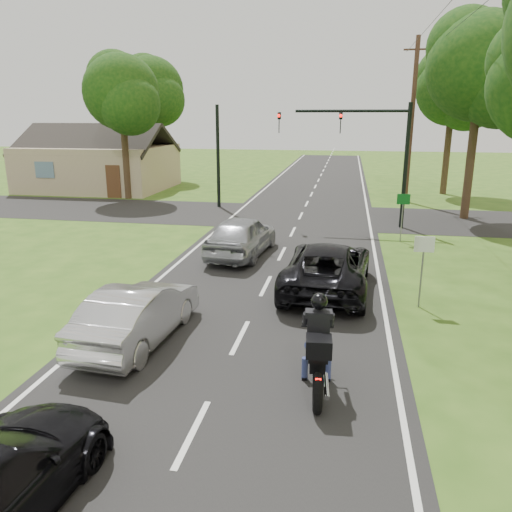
# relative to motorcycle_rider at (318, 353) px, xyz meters

# --- Properties ---
(ground) EXTENTS (140.00, 140.00, 0.00)m
(ground) POSITION_rel_motorcycle_rider_xyz_m (-2.06, 2.14, -0.82)
(ground) COLOR #315518
(ground) RESTS_ON ground
(road) EXTENTS (8.00, 100.00, 0.01)m
(road) POSITION_rel_motorcycle_rider_xyz_m (-2.06, 12.14, -0.81)
(road) COLOR black
(road) RESTS_ON ground
(cross_road) EXTENTS (60.00, 7.00, 0.01)m
(cross_road) POSITION_rel_motorcycle_rider_xyz_m (-2.06, 18.14, -0.82)
(cross_road) COLOR black
(cross_road) RESTS_ON ground
(motorcycle_rider) EXTENTS (0.70, 2.43, 2.09)m
(motorcycle_rider) POSITION_rel_motorcycle_rider_xyz_m (0.00, 0.00, 0.00)
(motorcycle_rider) COLOR black
(motorcycle_rider) RESTS_ON ground
(dark_suv) EXTENTS (2.81, 5.63, 1.53)m
(dark_suv) POSITION_rel_motorcycle_rider_xyz_m (-0.08, 6.14, -0.04)
(dark_suv) COLOR black
(dark_suv) RESTS_ON road
(silver_sedan) EXTENTS (1.82, 4.48, 1.45)m
(silver_sedan) POSITION_rel_motorcycle_rider_xyz_m (-4.48, 1.51, -0.09)
(silver_sedan) COLOR silver
(silver_sedan) RESTS_ON road
(silver_suv) EXTENTS (2.37, 4.90, 1.61)m
(silver_suv) POSITION_rel_motorcycle_rider_xyz_m (-3.60, 9.64, -0.00)
(silver_suv) COLOR #9EA0A5
(silver_suv) RESTS_ON road
(traffic_signal) EXTENTS (6.38, 0.44, 6.00)m
(traffic_signal) POSITION_rel_motorcycle_rider_xyz_m (1.28, 16.14, 3.32)
(traffic_signal) COLOR black
(traffic_signal) RESTS_ON ground
(signal_pole_far) EXTENTS (0.20, 0.20, 6.00)m
(signal_pole_far) POSITION_rel_motorcycle_rider_xyz_m (-7.26, 20.14, 2.18)
(signal_pole_far) COLOR black
(signal_pole_far) RESTS_ON ground
(utility_pole_far) EXTENTS (1.60, 0.28, 10.00)m
(utility_pole_far) POSITION_rel_motorcycle_rider_xyz_m (4.14, 24.14, 4.26)
(utility_pole_far) COLOR #513124
(utility_pole_far) RESTS_ON ground
(sign_white) EXTENTS (0.55, 0.07, 2.12)m
(sign_white) POSITION_rel_motorcycle_rider_xyz_m (2.64, 5.12, 0.78)
(sign_white) COLOR slate
(sign_white) RESTS_ON ground
(sign_green) EXTENTS (0.55, 0.07, 2.12)m
(sign_green) POSITION_rel_motorcycle_rider_xyz_m (2.84, 13.12, 0.78)
(sign_green) COLOR slate
(sign_green) RESTS_ON ground
(tree_row_d) EXTENTS (5.76, 5.58, 10.45)m
(tree_row_d) POSITION_rel_motorcycle_rider_xyz_m (7.05, 18.90, 6.61)
(tree_row_d) COLOR #332316
(tree_row_d) RESTS_ON ground
(tree_row_e) EXTENTS (5.28, 5.12, 9.61)m
(tree_row_e) POSITION_rel_motorcycle_rider_xyz_m (7.42, 27.92, 6.01)
(tree_row_e) COLOR #332316
(tree_row_e) RESTS_ON ground
(tree_left_near) EXTENTS (5.12, 4.96, 9.22)m
(tree_left_near) POSITION_rel_motorcycle_rider_xyz_m (-13.79, 21.93, 5.71)
(tree_left_near) COLOR #332316
(tree_left_near) RESTS_ON ground
(tree_left_far) EXTENTS (5.76, 5.58, 10.14)m
(tree_left_far) POSITION_rel_motorcycle_rider_xyz_m (-15.75, 31.90, 6.31)
(tree_left_far) COLOR #332316
(tree_left_far) RESTS_ON ground
(house) EXTENTS (10.20, 8.00, 4.84)m
(house) POSITION_rel_motorcycle_rider_xyz_m (-18.06, 26.14, 0.95)
(house) COLOR tan
(house) RESTS_ON ground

